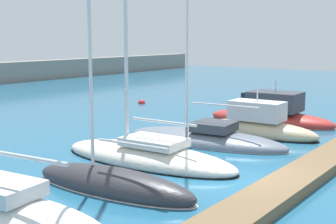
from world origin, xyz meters
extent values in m
plane|color=#236084|center=(0.00, 0.00, 0.00)|extent=(120.00, 120.00, 0.00)
cube|color=brown|center=(0.00, -1.65, 0.20)|extent=(29.42, 1.56, 0.40)
ellipsoid|color=white|center=(-7.55, 4.13, 0.25)|extent=(3.14, 7.91, 0.94)
cylinder|color=silver|center=(-7.42, 3.11, 2.04)|extent=(0.53, 3.27, 0.12)
ellipsoid|color=#2D2D33|center=(-3.65, 3.31, 0.21)|extent=(2.40, 6.87, 1.18)
ellipsoid|color=silver|center=(-3.65, 3.31, 0.02)|extent=(2.43, 6.94, 0.12)
cylinder|color=silver|center=(-3.72, 4.18, 5.85)|extent=(0.12, 0.12, 10.10)
cylinder|color=silver|center=(-3.57, 2.42, 1.78)|extent=(0.32, 2.87, 0.09)
ellipsoid|color=silver|center=(0.08, 4.78, 0.16)|extent=(3.28, 8.82, 1.17)
ellipsoid|color=black|center=(0.08, 4.78, 0.02)|extent=(3.31, 8.91, 0.12)
cylinder|color=silver|center=(0.12, 3.89, 1.84)|extent=(0.27, 3.19, 0.11)
cube|color=silver|center=(0.10, 4.39, 0.92)|extent=(1.82, 2.77, 0.35)
ellipsoid|color=slate|center=(4.65, 4.70, 0.12)|extent=(3.93, 9.03, 1.10)
ellipsoid|color=silver|center=(4.65, 4.70, 0.02)|extent=(3.96, 9.12, 0.12)
cylinder|color=silver|center=(4.78, 3.63, 2.02)|extent=(0.49, 3.55, 0.08)
cube|color=#333842|center=(4.72, 4.17, 0.90)|extent=(2.05, 2.13, 0.46)
ellipsoid|color=beige|center=(8.01, 3.30, 0.24)|extent=(2.37, 6.76, 1.20)
ellipsoid|color=black|center=(8.01, 3.30, 0.02)|extent=(2.39, 6.83, 0.12)
cube|color=silver|center=(8.00, 3.43, 1.36)|extent=(1.64, 2.97, 1.05)
cube|color=black|center=(7.97, 4.32, 1.52)|extent=(1.41, 0.78, 0.59)
cylinder|color=silver|center=(8.00, 3.43, 2.20)|extent=(0.08, 0.08, 0.63)
ellipsoid|color=#B72D28|center=(11.91, 4.38, 0.19)|extent=(3.10, 8.26, 1.21)
ellipsoid|color=silver|center=(11.91, 4.38, 0.02)|extent=(3.13, 8.34, 0.12)
cube|color=#333842|center=(11.93, 4.09, 1.39)|extent=(2.34, 3.19, 1.20)
cube|color=black|center=(11.86, 5.58, 1.57)|extent=(2.01, 0.86, 0.67)
cylinder|color=silver|center=(11.93, 4.09, 2.36)|extent=(0.08, 0.08, 0.74)
sphere|color=red|center=(13.77, 16.50, 0.00)|extent=(0.61, 0.61, 0.61)
camera|label=1|loc=(-15.10, -7.65, 5.34)|focal=49.58mm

